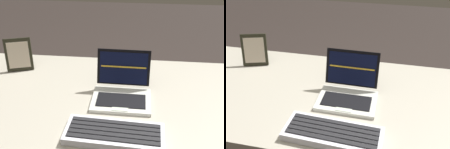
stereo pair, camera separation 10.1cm
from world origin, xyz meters
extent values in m
cube|color=#A09B8A|center=(0.00, 0.00, 0.73)|extent=(1.68, 0.68, 0.04)
cylinder|color=black|center=(-0.78, 0.28, 0.36)|extent=(0.05, 0.05, 0.71)
cube|color=beige|center=(0.05, -0.04, 0.76)|extent=(0.25, 0.17, 0.01)
cube|color=black|center=(0.05, -0.05, 0.77)|extent=(0.20, 0.10, 0.00)
cube|color=beige|center=(0.05, -0.10, 0.77)|extent=(0.06, 0.03, 0.00)
cube|color=black|center=(0.05, 0.07, 0.85)|extent=(0.23, 0.05, 0.15)
cube|color=black|center=(0.05, 0.06, 0.85)|extent=(0.21, 0.04, 0.13)
cube|color=yellow|center=(0.05, 0.06, 0.86)|extent=(0.19, 0.01, 0.01)
cube|color=silver|center=(0.04, -0.24, 0.76)|extent=(0.35, 0.15, 0.03)
cube|color=black|center=(0.04, -0.28, 0.78)|extent=(0.32, 0.03, 0.00)
cube|color=black|center=(0.04, -0.26, 0.78)|extent=(0.32, 0.03, 0.00)
cube|color=black|center=(0.04, -0.24, 0.78)|extent=(0.32, 0.03, 0.00)
cube|color=black|center=(0.04, -0.22, 0.78)|extent=(0.32, 0.03, 0.00)
cube|color=black|center=(0.04, -0.20, 0.78)|extent=(0.32, 0.03, 0.00)
cube|color=black|center=(-0.47, 0.19, 0.83)|extent=(0.14, 0.09, 0.16)
cube|color=beige|center=(-0.47, 0.18, 0.83)|extent=(0.11, 0.06, 0.12)
cube|color=black|center=(-0.48, 0.22, 0.77)|extent=(0.02, 0.02, 0.03)
camera|label=1|loc=(0.10, -0.88, 1.41)|focal=40.96mm
camera|label=2|loc=(0.20, -0.87, 1.41)|focal=40.96mm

